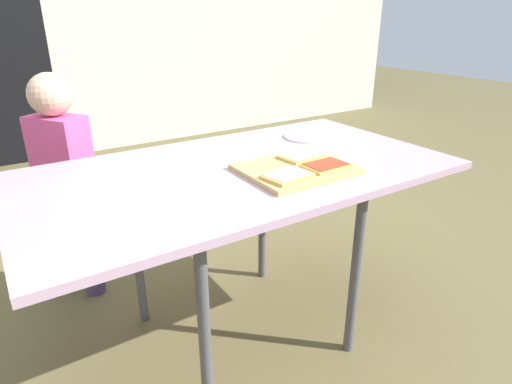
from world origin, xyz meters
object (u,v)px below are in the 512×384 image
Objects in this scene: pizza_slice_far_right at (301,156)px; plate_white_right at (308,136)px; cutting_board at (296,169)px; pizza_slice_near_right at (326,166)px; child_left at (64,173)px; pizza_slice_near_left at (287,176)px; dining_table at (239,182)px.

plate_white_right is (0.24, 0.25, -0.02)m from pizza_slice_far_right.
cutting_board is 1.79× the size of plate_white_right.
pizza_slice_near_right is 0.13m from pizza_slice_far_right.
pizza_slice_near_right is 0.15× the size of child_left.
pizza_slice_near_left is at bearing -177.75° from pizza_slice_near_right.
pizza_slice_near_right reaches higher than plate_white_right.
cutting_board is 2.38× the size of pizza_slice_near_right.
child_left reaches higher than dining_table.
child_left is (-0.71, 0.90, -0.16)m from pizza_slice_near_right.
pizza_slice_far_right is 0.35m from plate_white_right.
child_left reaches higher than cutting_board.
child_left reaches higher than pizza_slice_near_right.
child_left reaches higher than pizza_slice_far_right.
pizza_slice_far_right is (0.08, 0.07, 0.02)m from cutting_board.
plate_white_right is at bearing 58.68° from pizza_slice_near_right.
dining_table is 0.23m from pizza_slice_near_left.
pizza_slice_near_left is at bearing -136.04° from plate_white_right.
cutting_board is at bearing -44.03° from dining_table.
cutting_board is at bearing -134.48° from plate_white_right.
child_left reaches higher than pizza_slice_near_left.
pizza_slice_near_left is 0.56m from plate_white_right.
dining_table is 9.40× the size of pizza_slice_far_right.
child_left is (-0.48, 0.70, -0.08)m from dining_table.
plate_white_right is at bearing 45.52° from cutting_board.
plate_white_right is at bearing -28.68° from child_left.
pizza_slice_far_right is at bearing -47.51° from child_left.
pizza_slice_far_right is at bearing -18.48° from dining_table.
pizza_slice_near_right is at bearing -121.32° from plate_white_right.
pizza_slice_far_right is at bearing 92.66° from pizza_slice_near_right.
child_left is (-0.63, 0.84, -0.15)m from cutting_board.
cutting_board is 0.12m from pizza_slice_near_left.
child_left is at bearing 126.91° from cutting_board.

